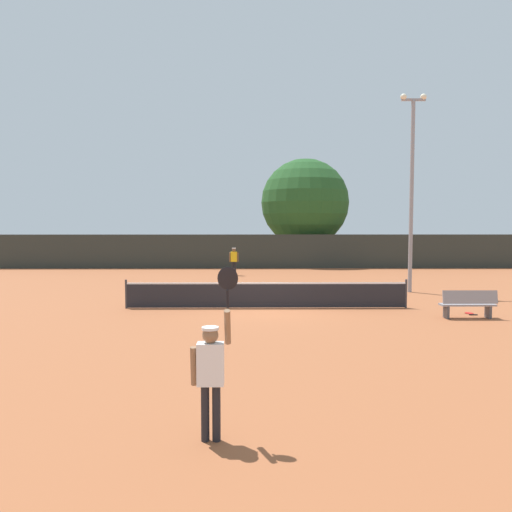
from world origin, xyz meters
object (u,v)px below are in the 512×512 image
object	(u,v)px
player_receiving	(234,258)
large_tree	(305,203)
player_serving	(211,365)
courtside_bench	(468,304)
parked_car_near	(285,252)
light_pole	(412,181)
spare_racket	(470,313)
tennis_ball	(226,327)
parked_car_mid	(377,253)

from	to	relation	value
player_receiving	large_tree	xyz separation A→B (m)	(5.26, 8.28, 3.78)
player_serving	large_tree	xyz separation A→B (m)	(4.76, 31.21, 3.72)
player_receiving	courtside_bench	world-z (taller)	player_receiving
player_receiving	parked_car_near	bearing A→B (deg)	-109.37
player_serving	light_pole	distance (m)	17.73
spare_racket	courtside_bench	world-z (taller)	courtside_bench
player_serving	light_pole	world-z (taller)	light_pole
spare_racket	courtside_bench	size ratio (longest dim) A/B	0.29
tennis_ball	light_pole	world-z (taller)	light_pole
large_tree	player_serving	bearing A→B (deg)	-98.67
light_pole	large_tree	distance (m)	16.13
player_receiving	tennis_ball	bearing A→B (deg)	91.17
tennis_ball	large_tree	xyz separation A→B (m)	(4.95, 23.63, 4.78)
player_serving	player_receiving	size ratio (longest dim) A/B	1.48
parked_car_near	parked_car_mid	bearing A→B (deg)	-7.58
spare_racket	parked_car_near	distance (m)	24.65
player_serving	large_tree	world-z (taller)	large_tree
courtside_bench	parked_car_mid	world-z (taller)	parked_car_mid
light_pole	parked_car_mid	xyz separation A→B (m)	(3.09, 17.74, -4.29)
parked_car_mid	light_pole	bearing A→B (deg)	-92.56
player_serving	tennis_ball	distance (m)	7.65
large_tree	tennis_ball	bearing A→B (deg)	-101.82
player_receiving	large_tree	size ratio (longest dim) A/B	0.20
parked_car_mid	tennis_ball	bearing A→B (deg)	-106.27
large_tree	parked_car_near	distance (m)	5.12
player_receiving	light_pole	world-z (taller)	light_pole
player_receiving	spare_racket	bearing A→B (deg)	123.64
player_serving	tennis_ball	bearing A→B (deg)	91.42
courtside_bench	parked_car_near	distance (m)	25.39
tennis_ball	courtside_bench	world-z (taller)	courtside_bench
player_receiving	parked_car_near	world-z (taller)	parked_car_near
player_serving	parked_car_near	bearing A→B (deg)	84.28
courtside_bench	player_serving	bearing A→B (deg)	-130.58
spare_racket	light_pole	world-z (taller)	light_pole
player_receiving	courtside_bench	distance (m)	16.16
player_serving	light_pole	size ratio (longest dim) A/B	0.28
player_receiving	parked_car_mid	distance (m)	15.35
light_pole	parked_car_near	bearing A→B (deg)	103.45
player_receiving	parked_car_near	distance (m)	11.80
large_tree	parked_car_mid	bearing A→B (deg)	17.16
courtside_bench	light_pole	size ratio (longest dim) A/B	0.20
player_serving	spare_racket	xyz separation A→B (m)	(8.18, 9.88, -1.08)
spare_racket	large_tree	distance (m)	22.13
courtside_bench	player_receiving	bearing A→B (deg)	120.72
tennis_ball	parked_car_near	world-z (taller)	parked_car_near
parked_car_mid	player_serving	bearing A→B (deg)	-101.00
spare_racket	parked_car_mid	size ratio (longest dim) A/B	0.12
parked_car_mid	large_tree	bearing A→B (deg)	-155.53
parked_car_mid	courtside_bench	bearing A→B (deg)	-90.30
large_tree	courtside_bench	bearing A→B (deg)	-82.32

